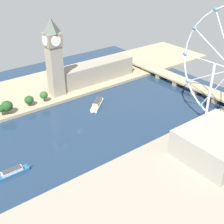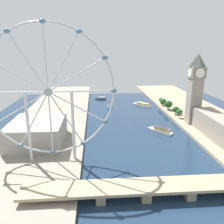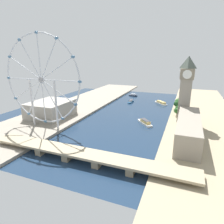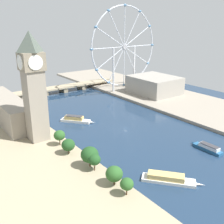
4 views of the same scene
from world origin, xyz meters
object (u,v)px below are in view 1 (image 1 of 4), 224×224
Objects in this scene: riverside_hall at (218,143)px; tour_boat_2 at (14,172)px; river_bridge at (188,84)px; parliament_block at (96,71)px; clock_tower at (54,57)px; tour_boat_1 at (97,104)px.

tour_boat_2 is at bearing -120.31° from riverside_hall.
riverside_hall is at bearing -40.29° from river_bridge.
parliament_block is at bearing 176.54° from riverside_hall.
river_bridge is at bearing 60.63° from clock_tower.
riverside_hall is (181.75, -11.00, -0.28)m from parliament_block.
river_bridge is 6.44× the size of tour_boat_1.
tour_boat_2 is (102.85, -145.96, -11.86)m from parliament_block.
riverside_hall is at bearing -3.46° from parliament_block.
riverside_hall is 156.76m from tour_boat_2.
clock_tower is 183.83m from riverside_hall.
clock_tower is 3.13× the size of tour_boat_2.
clock_tower is 0.45× the size of river_bridge.
parliament_block is at bearing 96.79° from clock_tower.
parliament_block is 3.42× the size of tour_boat_1.
riverside_hall is 2.02× the size of tour_boat_1.
tour_boat_1 reaches higher than tour_boat_2.
tour_boat_2 is at bearing -54.83° from parliament_block.
tour_boat_1 is at bearing 24.44° from tour_boat_2.
parliament_block is 63.96m from tour_boat_1.
clock_tower reaches higher than riverside_hall.
parliament_block is 182.09m from riverside_hall.
clock_tower reaches higher than tour_boat_2.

